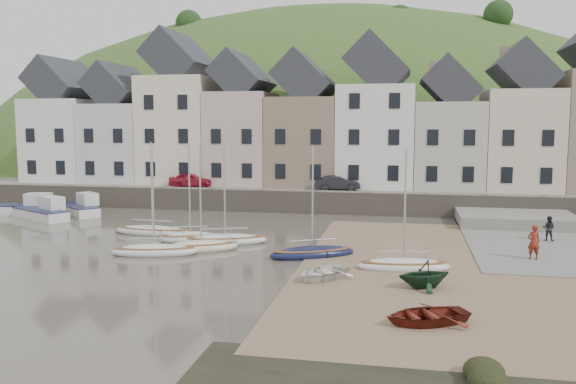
% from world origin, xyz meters
% --- Properties ---
extents(ground, '(160.00, 160.00, 0.00)m').
position_xyz_m(ground, '(0.00, 0.00, 0.00)').
color(ground, '#4C463C').
rests_on(ground, ground).
extents(quay_land, '(90.00, 30.00, 1.50)m').
position_xyz_m(quay_land, '(0.00, 32.00, 0.75)').
color(quay_land, '#375120').
rests_on(quay_land, ground).
extents(quay_street, '(70.00, 7.00, 0.10)m').
position_xyz_m(quay_street, '(0.00, 20.50, 1.55)').
color(quay_street, slate).
rests_on(quay_street, quay_land).
extents(seawall, '(70.00, 1.20, 1.80)m').
position_xyz_m(seawall, '(0.00, 17.00, 0.90)').
color(seawall, slate).
rests_on(seawall, ground).
extents(beach, '(18.00, 26.00, 0.06)m').
position_xyz_m(beach, '(11.00, 0.00, 0.03)').
color(beach, '#785F49').
rests_on(beach, ground).
extents(slipway, '(8.00, 18.00, 0.12)m').
position_xyz_m(slipway, '(15.00, 8.00, 0.06)').
color(slipway, slate).
rests_on(slipway, ground).
extents(hillside, '(134.40, 84.00, 84.00)m').
position_xyz_m(hillside, '(-5.00, 60.00, -17.99)').
color(hillside, '#375120').
rests_on(hillside, ground).
extents(townhouse_terrace, '(61.05, 8.00, 13.93)m').
position_xyz_m(townhouse_terrace, '(1.76, 24.00, 7.32)').
color(townhouse_terrace, white).
rests_on(townhouse_terrace, quay_land).
extents(sailboat_0, '(5.50, 1.90, 6.32)m').
position_xyz_m(sailboat_0, '(-9.00, 5.66, 0.26)').
color(sailboat_0, silver).
rests_on(sailboat_0, ground).
extents(sailboat_1, '(4.10, 2.52, 6.32)m').
position_xyz_m(sailboat_1, '(-5.78, 3.98, 0.27)').
color(sailboat_1, silver).
rests_on(sailboat_1, ground).
extents(sailboat_2, '(4.49, 3.18, 6.32)m').
position_xyz_m(sailboat_2, '(-4.24, 1.63, 0.26)').
color(sailboat_2, beige).
rests_on(sailboat_2, ground).
extents(sailboat_3, '(5.04, 2.62, 6.32)m').
position_xyz_m(sailboat_3, '(-6.44, 0.07, 0.26)').
color(sailboat_3, silver).
rests_on(sailboat_3, ground).
extents(sailboat_4, '(5.30, 3.17, 6.32)m').
position_xyz_m(sailboat_4, '(-3.44, 3.72, 0.26)').
color(sailboat_4, silver).
rests_on(sailboat_4, ground).
extents(sailboat_5, '(5.02, 3.57, 6.32)m').
position_xyz_m(sailboat_5, '(2.31, 1.26, 0.26)').
color(sailboat_5, '#12183A').
rests_on(sailboat_5, ground).
extents(sailboat_6, '(4.84, 2.21, 6.32)m').
position_xyz_m(sailboat_6, '(7.25, -0.70, 0.26)').
color(sailboat_6, silver).
rests_on(sailboat_6, ground).
extents(motorboat_0, '(5.61, 2.54, 1.70)m').
position_xyz_m(motorboat_0, '(-22.15, 12.04, 0.58)').
color(motorboat_0, silver).
rests_on(motorboat_0, ground).
extents(motorboat_1, '(5.70, 4.14, 1.70)m').
position_xyz_m(motorboat_1, '(-19.87, 10.01, 0.58)').
color(motorboat_1, silver).
rests_on(motorboat_1, ground).
extents(motorboat_2, '(5.13, 4.64, 1.70)m').
position_xyz_m(motorboat_2, '(-18.31, 12.63, 0.58)').
color(motorboat_2, silver).
rests_on(motorboat_2, ground).
extents(rowboat_white, '(3.51, 3.70, 0.62)m').
position_xyz_m(rowboat_white, '(3.50, -3.34, 0.37)').
color(rowboat_white, white).
rests_on(rowboat_white, beach).
extents(rowboat_green, '(3.09, 2.94, 1.27)m').
position_xyz_m(rowboat_green, '(8.15, -4.01, 0.70)').
color(rowboat_green, '#16311C').
rests_on(rowboat_green, beach).
extents(rowboat_red, '(3.86, 3.43, 0.66)m').
position_xyz_m(rowboat_red, '(8.11, -8.80, 0.39)').
color(rowboat_red, maroon).
rests_on(rowboat_red, beach).
extents(person_red, '(0.75, 0.56, 1.85)m').
position_xyz_m(person_red, '(14.01, 2.57, 1.05)').
color(person_red, maroon).
rests_on(person_red, slipway).
extents(person_dark, '(0.90, 0.81, 1.53)m').
position_xyz_m(person_dark, '(15.94, 8.02, 0.89)').
color(person_dark, black).
rests_on(person_dark, slipway).
extents(car_left, '(3.92, 2.04, 1.28)m').
position_xyz_m(car_left, '(-11.53, 19.50, 2.24)').
color(car_left, maroon).
rests_on(car_left, quay_street).
extents(car_right, '(3.97, 2.20, 1.24)m').
position_xyz_m(car_right, '(1.58, 19.50, 2.22)').
color(car_right, black).
rests_on(car_right, quay_street).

